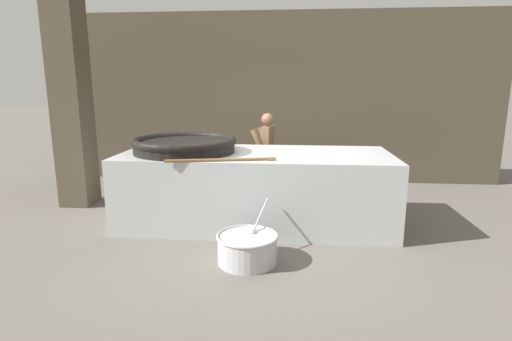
# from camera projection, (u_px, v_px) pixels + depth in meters

# --- Properties ---
(ground_plane) EXTENTS (60.00, 60.00, 0.00)m
(ground_plane) POSITION_uv_depth(u_px,v_px,m) (256.00, 222.00, 5.98)
(ground_plane) COLOR #666059
(back_wall) EXTENTS (9.52, 0.24, 3.46)m
(back_wall) POSITION_uv_depth(u_px,v_px,m) (268.00, 98.00, 8.36)
(back_wall) COLOR #4C4233
(back_wall) RESTS_ON ground_plane
(support_pillar) EXTENTS (0.50, 0.50, 3.46)m
(support_pillar) POSITION_uv_depth(u_px,v_px,m) (72.00, 102.00, 6.54)
(support_pillar) COLOR #4C4233
(support_pillar) RESTS_ON ground_plane
(hearth_platform) EXTENTS (3.87, 1.60, 1.05)m
(hearth_platform) POSITION_uv_depth(u_px,v_px,m) (256.00, 188.00, 5.87)
(hearth_platform) COLOR #B2B7B7
(hearth_platform) RESTS_ON ground_plane
(giant_wok_near) EXTENTS (1.51, 1.51, 0.22)m
(giant_wok_near) POSITION_uv_depth(u_px,v_px,m) (185.00, 144.00, 5.79)
(giant_wok_near) COLOR black
(giant_wok_near) RESTS_ON hearth_platform
(stirring_paddle) EXTENTS (1.40, 0.37, 0.04)m
(stirring_paddle) POSITION_uv_depth(u_px,v_px,m) (226.00, 160.00, 5.12)
(stirring_paddle) COLOR brown
(stirring_paddle) RESTS_ON hearth_platform
(cook) EXTENTS (0.40, 0.59, 1.54)m
(cook) POSITION_uv_depth(u_px,v_px,m) (267.00, 154.00, 6.99)
(cook) COLOR brown
(cook) RESTS_ON ground_plane
(prep_bowl_vegetables) EXTENTS (0.72, 0.90, 0.63)m
(prep_bowl_vegetables) POSITION_uv_depth(u_px,v_px,m) (247.00, 247.00, 4.58)
(prep_bowl_vegetables) COLOR #B7B7BC
(prep_bowl_vegetables) RESTS_ON ground_plane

